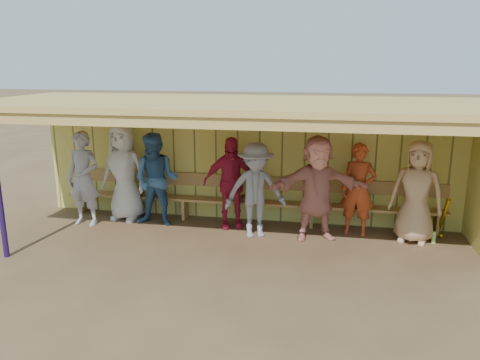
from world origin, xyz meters
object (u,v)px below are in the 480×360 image
player_b (124,172)px  bench (247,196)px  player_d (230,183)px  player_a (84,179)px  player_h (416,192)px  player_c (156,180)px  player_f (317,188)px  player_g (358,190)px  player_e (255,190)px

player_b → bench: (2.47, 0.31, -0.45)m
player_d → player_a: bearing=169.8°
player_b → player_h: (5.57, -0.22, -0.06)m
player_c → player_d: player_c is taller
player_b → player_a: bearing=-136.8°
player_c → player_h: player_h is taller
player_a → player_h: 6.22m
player_b → bench: player_b is taller
player_f → player_g: size_ratio=1.11×
player_a → player_g: size_ratio=1.09×
player_e → bench: bearing=90.3°
player_e → player_d: bearing=123.9°
player_a → player_f: 4.49m
player_a → player_b: (0.64, 0.46, 0.05)m
player_b → player_g: bearing=7.7°
player_f → player_h: (1.72, 0.17, -0.03)m
player_e → bench: 0.89m
player_e → player_f: 1.10m
player_c → player_d: 1.45m
player_f → player_d: bearing=153.4°
player_d → bench: 0.58m
player_g → player_h: (0.98, -0.22, 0.06)m
player_a → player_d: bearing=13.3°
player_b → bench: 2.53m
player_f → player_h: 1.73m
player_f → player_a: bearing=165.3°
player_b → player_c: 0.79m
player_c → player_b: bearing=164.6°
player_f → bench: 1.61m
player_a → player_e: player_a is taller
player_h → player_d: bearing=-166.2°
bench → player_g: bearing=-8.2°
player_a → player_f: bearing=6.3°
player_f → player_g: 0.84m
player_c → player_d: size_ratio=1.03×
player_d → bench: player_d is taller
player_d → bench: bearing=36.9°
player_e → player_f: player_f is taller
player_g → bench: 2.17m
player_e → player_g: size_ratio=1.02×
player_c → player_f: player_f is taller
player_f → player_g: player_f is taller
player_f → player_h: bearing=-9.9°
player_a → player_f: player_f is taller
player_a → bench: (3.11, 0.76, -0.40)m
player_g → player_h: 1.01m
player_g → player_d: bearing=-168.2°
player_a → player_g: 5.25m
player_h → bench: size_ratio=0.24×
player_b → player_e: 2.80m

